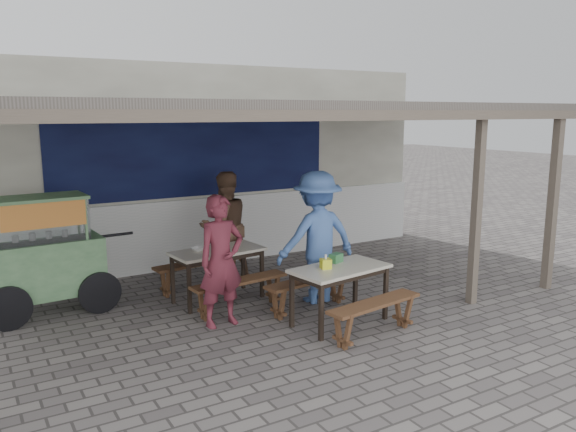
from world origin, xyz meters
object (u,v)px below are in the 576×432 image
Objects in this scene: bench_left_wall at (199,269)px; table_right at (340,273)px; tissue_box at (326,264)px; donation_box at (336,258)px; bench_left_street at (240,288)px; bench_right_street at (375,311)px; patron_wall_side at (225,226)px; condiment_bowl at (198,249)px; condiment_jar at (225,243)px; bench_right_wall at (309,287)px; patron_right_table at (317,237)px; patron_street_side at (221,261)px; vendor_cart at (45,251)px; table_left at (218,255)px.

bench_left_wall is 1.06× the size of table_right.
tissue_box is 0.33m from donation_box.
table_right is 0.25m from tissue_box.
bench_left_wall is at bearing 111.23° from tissue_box.
bench_left_street and bench_right_street have the same top height.
patron_wall_side reaches higher than condiment_bowl.
condiment_bowl is at bearing -169.64° from condiment_jar.
bench_left_wall is at bearing 119.42° from donation_box.
donation_box is (0.08, 0.21, 0.14)m from table_right.
bench_right_wall is 0.74× the size of patron_right_table.
condiment_bowl is (-1.32, 2.32, 0.44)m from bench_right_street.
tissue_box is (0.26, -2.50, -0.07)m from patron_wall_side.
tissue_box is (-0.29, 0.63, 0.48)m from bench_right_street.
tissue_box is at bearing 66.09° from patron_right_table.
condiment_bowl reaches higher than bench_left_wall.
patron_right_table reaches higher than patron_street_side.
condiment_jar reaches higher than bench_left_street.
vendor_cart is at bearing 147.53° from donation_box.
condiment_bowl is (-1.47, 0.83, -0.17)m from patron_right_table.
condiment_bowl is (-1.15, 1.13, 0.44)m from bench_right_wall.
bench_left_street is 11.47× the size of tissue_box.
table_right is 1.97m from condiment_jar.
patron_right_table reaches higher than table_left.
condiment_bowl is at bearing 127.22° from bench_right_wall.
bench_right_street is (0.09, -0.60, -0.33)m from table_right.
table_left is 1.07m from patron_wall_side.
table_right is 0.80× the size of patron_street_side.
patron_street_side is 2.01m from patron_wall_side.
donation_box is 2.10× the size of condiment_jar.
table_left is 0.77× the size of patron_wall_side.
patron_wall_side is (-0.37, 1.94, 0.55)m from bench_right_wall.
bench_left_wall is at bearing -5.39° from vendor_cart.
bench_right_street is 4.38m from vendor_cart.
patron_right_table reaches higher than bench_left_street.
bench_right_wall is 16.71× the size of condiment_jar.
bench_right_wall is at bearing -65.67° from bench_left_wall.
patron_right_table is (1.21, -0.73, 0.27)m from table_left.
table_left is at bearing -90.00° from bench_left_wall.
bench_left_street is at bearing -100.35° from condiment_jar.
bench_right_wall is at bearing -34.73° from bench_left_street.
patron_street_side is at bearing -43.59° from vendor_cart.
tissue_box reaches higher than bench_right_wall.
vendor_cart reaches higher than bench_left_wall.
bench_right_street is 7.39× the size of condiment_bowl.
table_right is 2.13m from condiment_bowl.
patron_wall_side reaches higher than bench_left_wall.
patron_wall_side is at bearing 22.60° from bench_left_wall.
patron_wall_side is at bearing 103.02° from donation_box.
bench_left_wall and bench_right_wall have the same top height.
bench_left_wall is 2.35m from donation_box.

